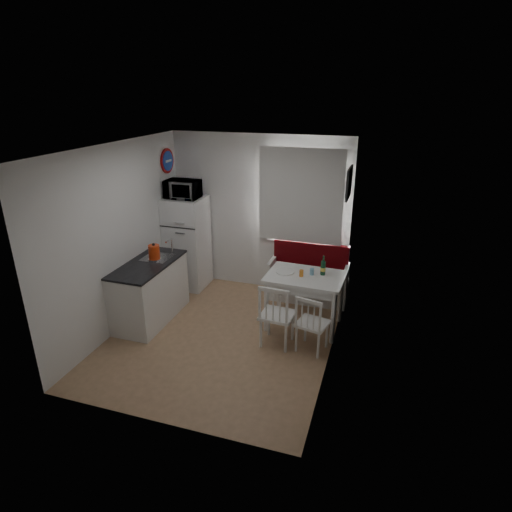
{
  "coord_description": "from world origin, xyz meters",
  "views": [
    {
      "loc": [
        2.02,
        -4.79,
        3.27
      ],
      "look_at": [
        0.34,
        0.5,
        1.07
      ],
      "focal_mm": 30.0,
      "sensor_mm": 36.0,
      "label": 1
    }
  ],
  "objects": [
    {
      "name": "chair_left",
      "position": [
        0.78,
        -0.04,
        0.56
      ],
      "size": [
        0.45,
        0.43,
        0.49
      ],
      "rotation": [
        0.0,
        0.0,
        -0.05
      ],
      "color": "white",
      "rests_on": "floor"
    },
    {
      "name": "wall_front",
      "position": [
        0.0,
        -1.75,
        1.3
      ],
      "size": [
        3.0,
        0.02,
        2.6
      ],
      "primitive_type": "cube",
      "color": "white",
      "rests_on": "floor"
    },
    {
      "name": "wall_back",
      "position": [
        0.0,
        1.75,
        1.3
      ],
      "size": [
        3.0,
        0.02,
        2.6
      ],
      "primitive_type": "cube",
      "color": "white",
      "rests_on": "floor"
    },
    {
      "name": "microwave",
      "position": [
        -1.18,
        1.35,
        1.73
      ],
      "size": [
        0.54,
        0.37,
        0.3
      ],
      "primitive_type": "imported",
      "color": "white",
      "rests_on": "fridge"
    },
    {
      "name": "kettle",
      "position": [
        -1.15,
        0.28,
        1.03
      ],
      "size": [
        0.19,
        0.19,
        0.26
      ],
      "primitive_type": "cylinder",
      "color": "red",
      "rests_on": "kitchen_counter"
    },
    {
      "name": "window",
      "position": [
        0.7,
        1.72,
        1.62
      ],
      "size": [
        1.22,
        0.06,
        1.47
      ],
      "primitive_type": "cube",
      "color": "white",
      "rests_on": "wall_back"
    },
    {
      "name": "wall_right",
      "position": [
        1.5,
        0.0,
        1.3
      ],
      "size": [
        0.02,
        3.5,
        2.6
      ],
      "primitive_type": "cube",
      "color": "white",
      "rests_on": "floor"
    },
    {
      "name": "kitchen_counter",
      "position": [
        -1.2,
        0.16,
        0.46
      ],
      "size": [
        0.62,
        1.32,
        1.16
      ],
      "color": "white",
      "rests_on": "floor"
    },
    {
      "name": "bench",
      "position": [
        0.91,
        1.51,
        0.3
      ],
      "size": [
        1.28,
        0.49,
        0.92
      ],
      "color": "white",
      "rests_on": "floor"
    },
    {
      "name": "plate",
      "position": [
        0.73,
        0.65,
        0.82
      ],
      "size": [
        0.26,
        0.26,
        0.02
      ],
      "primitive_type": "cylinder",
      "color": "white",
      "rests_on": "dining_table"
    },
    {
      "name": "wall_sign",
      "position": [
        -1.47,
        1.45,
        2.15
      ],
      "size": [
        0.03,
        0.4,
        0.4
      ],
      "primitive_type": "cylinder",
      "rotation": [
        0.0,
        1.57,
        0.0
      ],
      "color": "#1C42AA",
      "rests_on": "wall_left"
    },
    {
      "name": "wall_left",
      "position": [
        -1.5,
        0.0,
        1.3
      ],
      "size": [
        0.02,
        3.5,
        2.6
      ],
      "primitive_type": "cube",
      "color": "white",
      "rests_on": "floor"
    },
    {
      "name": "curtain",
      "position": [
        0.7,
        1.65,
        1.68
      ],
      "size": [
        1.35,
        0.02,
        1.5
      ],
      "primitive_type": "cube",
      "color": "silver",
      "rests_on": "wall_back"
    },
    {
      "name": "picture_frame",
      "position": [
        1.48,
        1.1,
        2.05
      ],
      "size": [
        0.04,
        0.52,
        0.42
      ],
      "primitive_type": "cube",
      "color": "black",
      "rests_on": "wall_right"
    },
    {
      "name": "dining_table",
      "position": [
        1.03,
        0.63,
        0.72
      ],
      "size": [
        1.1,
        0.79,
        0.81
      ],
      "rotation": [
        0.0,
        0.0,
        -0.04
      ],
      "color": "white",
      "rests_on": "floor"
    },
    {
      "name": "drinking_glass_orange",
      "position": [
        0.98,
        0.58,
        0.85
      ],
      "size": [
        0.06,
        0.06,
        0.1
      ],
      "primitive_type": "cylinder",
      "color": "orange",
      "rests_on": "dining_table"
    },
    {
      "name": "ceiling",
      "position": [
        0.0,
        0.0,
        2.6
      ],
      "size": [
        3.0,
        3.5,
        0.02
      ],
      "primitive_type": "cube",
      "color": "white",
      "rests_on": "wall_back"
    },
    {
      "name": "fridge",
      "position": [
        -1.18,
        1.4,
        0.79
      ],
      "size": [
        0.63,
        0.63,
        1.58
      ],
      "primitive_type": "cube",
      "color": "white",
      "rests_on": "floor"
    },
    {
      "name": "floor",
      "position": [
        0.0,
        0.0,
        0.0
      ],
      "size": [
        3.0,
        3.5,
        0.02
      ],
      "primitive_type": "cube",
      "color": "#997551",
      "rests_on": "ground"
    },
    {
      "name": "chair_right",
      "position": [
        1.25,
        -0.03,
        0.5
      ],
      "size": [
        0.46,
        0.44,
        0.44
      ],
      "rotation": [
        0.0,
        0.0,
        -0.22
      ],
      "color": "white",
      "rests_on": "floor"
    },
    {
      "name": "drinking_glass_blue",
      "position": [
        1.11,
        0.68,
        0.85
      ],
      "size": [
        0.06,
        0.06,
        0.1
      ],
      "primitive_type": "cylinder",
      "color": "#82BDDD",
      "rests_on": "dining_table"
    },
    {
      "name": "wine_bottle",
      "position": [
        1.25,
        0.73,
        0.95
      ],
      "size": [
        0.07,
        0.07,
        0.28
      ],
      "primitive_type": null,
      "color": "#133D23",
      "rests_on": "dining_table"
    }
  ]
}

